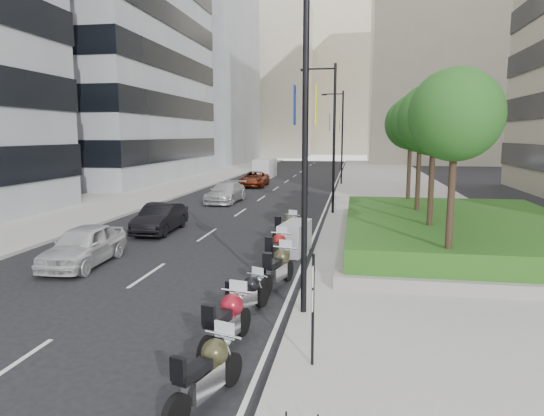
% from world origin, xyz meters
% --- Properties ---
extents(ground, '(160.00, 160.00, 0.00)m').
position_xyz_m(ground, '(0.00, 0.00, 0.00)').
color(ground, black).
rests_on(ground, ground).
extents(sidewalk_right, '(10.00, 100.00, 0.15)m').
position_xyz_m(sidewalk_right, '(9.00, 30.00, 0.07)').
color(sidewalk_right, '#9E9B93').
rests_on(sidewalk_right, ground).
extents(sidewalk_left, '(8.00, 100.00, 0.15)m').
position_xyz_m(sidewalk_left, '(-12.00, 30.00, 0.07)').
color(sidewalk_left, '#9E9B93').
rests_on(sidewalk_left, ground).
extents(lane_edge, '(0.12, 100.00, 0.01)m').
position_xyz_m(lane_edge, '(3.70, 30.00, 0.01)').
color(lane_edge, silver).
rests_on(lane_edge, ground).
extents(lane_centre, '(0.12, 100.00, 0.01)m').
position_xyz_m(lane_centre, '(-1.50, 30.00, 0.01)').
color(lane_centre, silver).
rests_on(lane_centre, ground).
extents(building_grey_far, '(22.00, 26.00, 30.00)m').
position_xyz_m(building_grey_far, '(-24.00, 70.00, 15.00)').
color(building_grey_far, gray).
rests_on(building_grey_far, ground).
extents(building_cream_right, '(28.00, 24.00, 36.00)m').
position_xyz_m(building_cream_right, '(22.00, 80.00, 18.00)').
color(building_cream_right, '#B7AD93').
rests_on(building_cream_right, ground).
extents(building_cream_left, '(26.00, 24.00, 34.00)m').
position_xyz_m(building_cream_left, '(-18.00, 100.00, 17.00)').
color(building_cream_left, '#B7AD93').
rests_on(building_cream_left, ground).
extents(building_cream_centre, '(30.00, 24.00, 38.00)m').
position_xyz_m(building_cream_centre, '(2.00, 120.00, 19.00)').
color(building_cream_centre, '#B7AD93').
rests_on(building_cream_centre, ground).
extents(planter, '(10.00, 14.00, 0.40)m').
position_xyz_m(planter, '(10.00, 10.00, 0.35)').
color(planter, gray).
rests_on(planter, sidewalk_right).
extents(hedge, '(9.40, 13.40, 0.80)m').
position_xyz_m(hedge, '(10.00, 10.00, 0.95)').
color(hedge, '#174413').
rests_on(hedge, planter).
extents(tree_0, '(2.80, 2.80, 6.30)m').
position_xyz_m(tree_0, '(8.50, 4.00, 5.42)').
color(tree_0, '#332319').
rests_on(tree_0, planter).
extents(tree_1, '(2.80, 2.80, 6.30)m').
position_xyz_m(tree_1, '(8.50, 8.00, 5.42)').
color(tree_1, '#332319').
rests_on(tree_1, planter).
extents(tree_2, '(2.80, 2.80, 6.30)m').
position_xyz_m(tree_2, '(8.50, 12.00, 5.42)').
color(tree_2, '#332319').
rests_on(tree_2, planter).
extents(tree_3, '(2.80, 2.80, 6.30)m').
position_xyz_m(tree_3, '(8.50, 16.00, 5.42)').
color(tree_3, '#332319').
rests_on(tree_3, planter).
extents(lamp_post_0, '(2.34, 0.45, 9.00)m').
position_xyz_m(lamp_post_0, '(4.14, 1.00, 5.07)').
color(lamp_post_0, black).
rests_on(lamp_post_0, ground).
extents(lamp_post_1, '(2.34, 0.45, 9.00)m').
position_xyz_m(lamp_post_1, '(4.14, 18.00, 5.07)').
color(lamp_post_1, black).
rests_on(lamp_post_1, ground).
extents(lamp_post_2, '(2.34, 0.45, 9.00)m').
position_xyz_m(lamp_post_2, '(4.14, 36.00, 5.07)').
color(lamp_post_2, black).
rests_on(lamp_post_2, ground).
extents(parking_sign, '(0.06, 0.32, 2.50)m').
position_xyz_m(parking_sign, '(4.80, -2.00, 1.46)').
color(parking_sign, black).
rests_on(parking_sign, ground).
extents(motorcycle_0, '(0.97, 2.28, 1.17)m').
position_xyz_m(motorcycle_0, '(3.05, -3.60, 0.62)').
color(motorcycle_0, black).
rests_on(motorcycle_0, ground).
extents(motorcycle_1, '(0.84, 2.45, 1.23)m').
position_xyz_m(motorcycle_1, '(2.80, -1.29, 0.66)').
color(motorcycle_1, black).
rests_on(motorcycle_1, ground).
extents(motorcycle_2, '(1.02, 1.93, 1.03)m').
position_xyz_m(motorcycle_2, '(2.76, 0.89, 0.55)').
color(motorcycle_2, black).
rests_on(motorcycle_2, ground).
extents(motorcycle_3, '(0.91, 2.43, 1.23)m').
position_xyz_m(motorcycle_3, '(3.24, 3.34, 0.66)').
color(motorcycle_3, black).
rests_on(motorcycle_3, ground).
extents(motorcycle_4, '(0.82, 2.44, 1.22)m').
position_xyz_m(motorcycle_4, '(2.82, 5.69, 0.65)').
color(motorcycle_4, black).
rests_on(motorcycle_4, ground).
extents(motorcycle_5, '(1.18, 2.30, 1.32)m').
position_xyz_m(motorcycle_5, '(3.23, 7.92, 0.66)').
color(motorcycle_5, black).
rests_on(motorcycle_5, ground).
extents(motorcycle_6, '(1.07, 2.25, 1.17)m').
position_xyz_m(motorcycle_6, '(2.55, 10.20, 0.63)').
color(motorcycle_6, black).
rests_on(motorcycle_6, ground).
extents(car_a, '(1.97, 4.50, 1.51)m').
position_xyz_m(car_a, '(-4.38, 4.85, 0.75)').
color(car_a, silver).
rests_on(car_a, ground).
extents(car_b, '(1.66, 4.43, 1.44)m').
position_xyz_m(car_b, '(-3.99, 11.20, 0.72)').
color(car_b, black).
rests_on(car_b, ground).
extents(car_c, '(2.29, 5.11, 1.45)m').
position_xyz_m(car_c, '(-3.60, 22.36, 0.73)').
color(car_c, '#ADACAF').
rests_on(car_c, ground).
extents(car_d, '(2.46, 5.10, 1.40)m').
position_xyz_m(car_d, '(-3.81, 33.42, 0.70)').
color(car_d, '#641F0B').
rests_on(car_d, ground).
extents(delivery_van, '(1.98, 5.04, 2.11)m').
position_xyz_m(delivery_van, '(-4.61, 43.09, 0.98)').
color(delivery_van, silver).
rests_on(delivery_van, ground).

